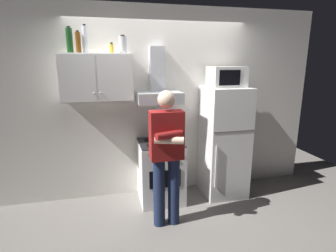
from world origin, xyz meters
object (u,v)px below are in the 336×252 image
at_px(stove_oven, 161,171).
at_px(bottle_wine_green, 69,40).
at_px(microwave, 227,77).
at_px(person_standing, 167,154).
at_px(range_hood, 158,88).
at_px(cooking_pot, 172,139).
at_px(refrigerator, 224,142).
at_px(bottle_spice_jar, 112,48).
at_px(upper_cabinet, 97,77).
at_px(bottle_canister_steel, 123,45).
at_px(bottle_beer_brown, 78,42).
at_px(bottle_vodka_clear, 85,39).

height_order(stove_oven, bottle_wine_green, bottle_wine_green).
distance_m(microwave, person_standing, 1.45).
height_order(stove_oven, range_hood, range_hood).
bearing_deg(stove_oven, cooking_pot, -42.49).
relative_size(refrigerator, bottle_spice_jar, 12.19).
distance_m(upper_cabinet, bottle_canister_steel, 0.54).
xyz_separation_m(bottle_wine_green, bottle_beer_brown, (0.10, -0.04, -0.02)).
xyz_separation_m(microwave, person_standing, (-1.00, -0.62, -0.84)).
bearing_deg(refrigerator, stove_oven, -179.96).
relative_size(microwave, bottle_vodka_clear, 1.42).
distance_m(bottle_spice_jar, bottle_beer_brown, 0.40).
relative_size(stove_oven, bottle_canister_steel, 3.82).
bearing_deg(upper_cabinet, bottle_wine_green, 178.57).
relative_size(range_hood, bottle_spice_jar, 5.72).
xyz_separation_m(upper_cabinet, bottle_wine_green, (-0.30, 0.01, 0.45)).
height_order(stove_oven, bottle_spice_jar, bottle_spice_jar).
xyz_separation_m(bottle_spice_jar, bottle_canister_steel, (0.15, 0.06, 0.05)).
bearing_deg(cooking_pot, bottle_vodka_clear, 167.68).
xyz_separation_m(range_hood, person_standing, (-0.05, -0.73, -0.70)).
bearing_deg(upper_cabinet, person_standing, -44.26).
bearing_deg(bottle_vodka_clear, upper_cabinet, 8.75).
bearing_deg(bottle_wine_green, stove_oven, -6.90).
relative_size(bottle_canister_steel, bottle_beer_brown, 0.87).
height_order(person_standing, bottle_canister_steel, bottle_canister_steel).
relative_size(stove_oven, bottle_vodka_clear, 2.59).
relative_size(upper_cabinet, bottle_canister_steel, 3.94).
bearing_deg(bottle_spice_jar, cooking_pot, -17.50).
distance_m(cooking_pot, bottle_canister_steel, 1.39).
distance_m(refrigerator, bottle_canister_steel, 1.96).
height_order(microwave, bottle_vodka_clear, bottle_vodka_clear).
height_order(upper_cabinet, bottle_vodka_clear, bottle_vodka_clear).
distance_m(cooking_pot, bottle_wine_green, 1.78).
bearing_deg(bottle_spice_jar, stove_oven, -10.45).
height_order(upper_cabinet, refrigerator, upper_cabinet).
bearing_deg(bottle_canister_steel, microwave, -6.04).
relative_size(range_hood, cooking_pot, 2.70).
bearing_deg(bottle_vodka_clear, range_hood, 1.16).
xyz_separation_m(bottle_canister_steel, bottle_beer_brown, (-0.54, -0.08, 0.02)).
xyz_separation_m(refrigerator, cooking_pot, (-0.82, -0.12, 0.13)).
xyz_separation_m(upper_cabinet, bottle_vodka_clear, (-0.11, -0.02, 0.46)).
height_order(bottle_spice_jar, bottle_wine_green, bottle_wine_green).
bearing_deg(person_standing, microwave, 32.00).
relative_size(refrigerator, bottle_vodka_clear, 4.74).
distance_m(bottle_vodka_clear, bottle_wine_green, 0.19).
height_order(upper_cabinet, bottle_spice_jar, bottle_spice_jar).
bearing_deg(refrigerator, bottle_beer_brown, 177.33).
relative_size(refrigerator, microwave, 3.33).
bearing_deg(range_hood, bottle_canister_steel, 174.85).
xyz_separation_m(stove_oven, bottle_beer_brown, (-0.99, 0.09, 1.74)).
bearing_deg(refrigerator, bottle_wine_green, 176.31).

